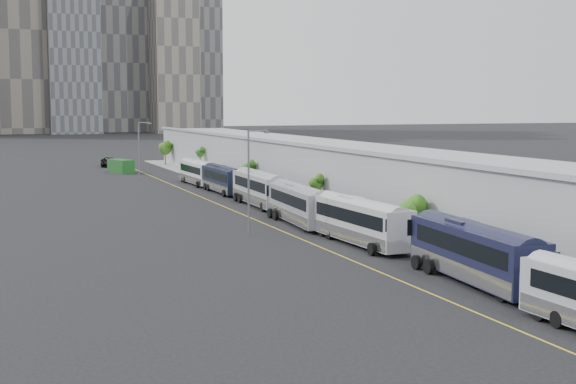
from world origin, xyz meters
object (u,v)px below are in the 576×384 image
bus_1 (475,258)px  bus_4 (260,191)px  bus_6 (198,174)px  shipping_container (121,166)px  bus_5 (223,182)px  street_lamp_far (140,147)px  suv (109,162)px  bus_3 (300,208)px  street_lamp_near (251,175)px  bus_2 (360,225)px

bus_1 → bus_4: (-0.09, 42.87, 0.00)m
bus_6 → shipping_container: size_ratio=2.05×
bus_5 → street_lamp_far: 22.05m
suv → bus_4: bearing=-77.3°
bus_3 → bus_1: bearing=-84.1°
street_lamp_near → bus_5: bearing=77.8°
shipping_container → bus_5: bearing=-95.0°
bus_4 → suv: bus_4 is taller
bus_5 → bus_3: bearing=-91.8°
bus_2 → bus_4: bus_4 is taller
bus_3 → street_lamp_near: bearing=-140.0°
bus_6 → bus_1: bearing=-91.0°
bus_2 → street_lamp_near: 11.04m
street_lamp_near → shipping_container: 70.58m
bus_5 → bus_6: bearing=91.2°
bus_6 → bus_3: bearing=-92.2°
shipping_container → suv: (0.13, 14.78, -0.29)m
bus_3 → bus_6: 41.30m
bus_1 → bus_3: bearing=96.6°
bus_1 → street_lamp_far: street_lamp_far is taller
street_lamp_near → bus_2: bearing=-47.4°
bus_1 → bus_4: 42.87m
bus_4 → bus_5: bearing=92.2°
bus_1 → suv: bearing=98.5°
bus_2 → bus_4: size_ratio=0.98×
bus_3 → bus_5: bus_3 is taller
bus_3 → shipping_container: size_ratio=2.24×
street_lamp_far → bus_4: bearing=-78.3°
bus_5 → bus_4: bearing=-89.6°
bus_1 → street_lamp_far: 78.32m
bus_6 → bus_5: bearing=-90.0°
bus_3 → bus_4: size_ratio=0.97×
bus_5 → street_lamp_far: (-7.09, 20.56, 3.66)m
street_lamp_far → bus_1: bearing=-84.6°
bus_1 → suv: bus_1 is taller
bus_1 → street_lamp_far: bearing=99.8°
bus_3 → bus_5: 29.25m
bus_4 → street_lamp_near: bearing=-109.6°
bus_3 → suv: bus_3 is taller
bus_2 → shipping_container: bus_2 is taller
bus_4 → bus_5: (-0.16, 14.47, -0.16)m
bus_3 → bus_4: 14.80m
bus_4 → suv: bearing=98.1°
bus_6 → suv: bearing=98.8°
bus_3 → suv: 80.66m
bus_2 → suv: (-7.06, 92.86, -0.76)m
bus_5 → suv: bearing=98.0°
street_lamp_far → shipping_container: (-0.47, 15.81, -4.02)m
bus_5 → suv: 51.69m
bus_5 → bus_2: bearing=-90.8°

